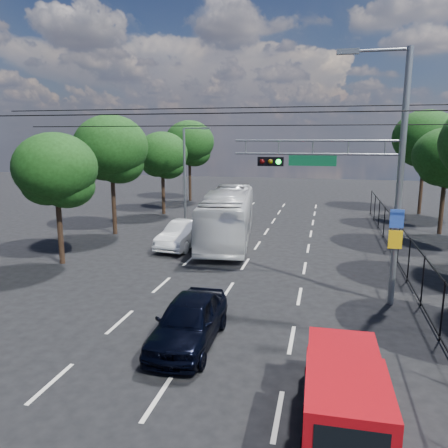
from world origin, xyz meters
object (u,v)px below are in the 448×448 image
(navy_hatchback, at_px, (189,321))
(white_bus, at_px, (228,216))
(signal_mast, at_px, (366,168))
(white_van, at_px, (184,234))
(red_pickup, at_px, (344,394))

(navy_hatchback, relative_size, white_bus, 0.40)
(signal_mast, height_order, navy_hatchback, signal_mast)
(navy_hatchback, bearing_deg, white_van, 108.34)
(signal_mast, xyz_separation_m, navy_hatchback, (-5.41, -4.98, -4.48))
(signal_mast, bearing_deg, white_van, 144.97)
(signal_mast, distance_m, white_bus, 12.03)
(navy_hatchback, bearing_deg, white_bus, 96.87)
(white_bus, bearing_deg, white_van, -141.86)
(signal_mast, height_order, red_pickup, signal_mast)
(red_pickup, xyz_separation_m, white_bus, (-6.43, 17.07, 0.66))
(navy_hatchback, distance_m, white_van, 12.29)
(red_pickup, distance_m, white_van, 17.16)
(white_bus, bearing_deg, signal_mast, -58.10)
(red_pickup, relative_size, navy_hatchback, 1.04)
(signal_mast, height_order, white_van, signal_mast)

